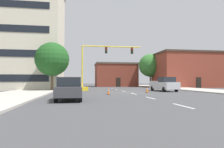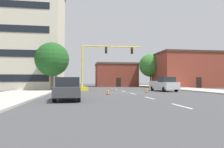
{
  "view_description": "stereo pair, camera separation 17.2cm",
  "coord_description": "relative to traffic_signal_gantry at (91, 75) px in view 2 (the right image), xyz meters",
  "views": [
    {
      "loc": [
        -5.88,
        -24.86,
        1.47
      ],
      "look_at": [
        -0.94,
        6.97,
        2.58
      ],
      "focal_mm": 31.77,
      "sensor_mm": 36.0,
      "label": 1
    },
    {
      "loc": [
        -5.71,
        -24.89,
        1.47
      ],
      "look_at": [
        -0.94,
        6.97,
        2.58
      ],
      "focal_mm": 31.77,
      "sensor_mm": 36.0,
      "label": 2
    }
  ],
  "objects": [
    {
      "name": "lane_stripe_seg_2",
      "position": [
        4.43,
        -8.15,
        -2.29
      ],
      "size": [
        0.16,
        2.4,
        0.01
      ],
      "primitive_type": "cube",
      "color": "silver",
      "rests_on": "ground_plane"
    },
    {
      "name": "ground_plane",
      "position": [
        4.43,
        -5.15,
        -2.3
      ],
      "size": [
        160.0,
        160.0,
        0.0
      ],
      "primitive_type": "plane",
      "color": "#424244"
    },
    {
      "name": "traffic_signal_gantry",
      "position": [
        0.0,
        0.0,
        0.0
      ],
      "size": [
        9.96,
        1.2,
        6.83
      ],
      "color": "yellow",
      "rests_on": "ground_plane"
    },
    {
      "name": "building_brick_center",
      "position": [
        7.4,
        21.02,
        0.72
      ],
      "size": [
        10.55,
        8.05,
        6.01
      ],
      "color": "brown",
      "rests_on": "ground_plane"
    },
    {
      "name": "building_tall_left",
      "position": [
        -12.15,
        7.83,
        7.29
      ],
      "size": [
        14.44,
        12.75,
        19.16
      ],
      "color": "beige",
      "rests_on": "ground_plane"
    },
    {
      "name": "tree_right_far",
      "position": [
        14.99,
        15.64,
        2.88
      ],
      "size": [
        5.52,
        5.52,
        7.95
      ],
      "color": "brown",
      "rests_on": "ground_plane"
    },
    {
      "name": "sidewalk_right",
      "position": [
        16.8,
        2.85,
        -2.23
      ],
      "size": [
        6.0,
        56.0,
        0.14
      ],
      "primitive_type": "cube",
      "color": "#B2ADA3",
      "rests_on": "ground_plane"
    },
    {
      "name": "sidewalk_left",
      "position": [
        -7.93,
        2.85,
        -2.23
      ],
      "size": [
        6.0,
        56.0,
        0.14
      ],
      "primitive_type": "cube",
      "color": "#B2ADA3",
      "rests_on": "ground_plane"
    },
    {
      "name": "tree_left_near",
      "position": [
        -5.63,
        -0.44,
        2.29
      ],
      "size": [
        4.87,
        4.87,
        7.03
      ],
      "color": "brown",
      "rests_on": "ground_plane"
    },
    {
      "name": "traffic_cone_roadside_a",
      "position": [
        1.45,
        -8.93,
        -1.97
      ],
      "size": [
        0.36,
        0.36,
        0.66
      ],
      "color": "black",
      "rests_on": "ground_plane"
    },
    {
      "name": "lane_stripe_seg_5",
      "position": [
        4.43,
        8.35,
        -2.29
      ],
      "size": [
        0.16,
        2.4,
        0.01
      ],
      "primitive_type": "cube",
      "color": "silver",
      "rests_on": "ground_plane"
    },
    {
      "name": "lane_stripe_seg_3",
      "position": [
        4.43,
        -2.65,
        -2.29
      ],
      "size": [
        0.16,
        2.4,
        0.01
      ],
      "primitive_type": "cube",
      "color": "silver",
      "rests_on": "ground_plane"
    },
    {
      "name": "lane_stripe_seg_1",
      "position": [
        4.43,
        -13.65,
        -2.29
      ],
      "size": [
        0.16,
        2.4,
        0.01
      ],
      "primitive_type": "cube",
      "color": "silver",
      "rests_on": "ground_plane"
    },
    {
      "name": "building_row_right",
      "position": [
        22.33,
        11.8,
        1.63
      ],
      "size": [
        14.03,
        9.14,
        7.82
      ],
      "color": "brown",
      "rests_on": "ground_plane"
    },
    {
      "name": "traffic_cone_roadside_b",
      "position": [
        6.71,
        -6.2,
        -1.94
      ],
      "size": [
        0.36,
        0.36,
        0.73
      ],
      "color": "black",
      "rests_on": "ground_plane"
    },
    {
      "name": "lane_stripe_seg_4",
      "position": [
        4.43,
        2.85,
        -2.29
      ],
      "size": [
        0.16,
        2.4,
        0.01
      ],
      "primitive_type": "cube",
      "color": "silver",
      "rests_on": "ground_plane"
    },
    {
      "name": "pickup_truck_silver",
      "position": [
        10.15,
        -3.33,
        -1.32
      ],
      "size": [
        2.4,
        5.54,
        1.99
      ],
      "color": "#BCBCC1",
      "rests_on": "ground_plane"
    },
    {
      "name": "lane_stripe_seg_0",
      "position": [
        4.43,
        -19.15,
        -2.29
      ],
      "size": [
        0.16,
        2.4,
        0.01
      ],
      "primitive_type": "cube",
      "color": "silver",
      "rests_on": "ground_plane"
    },
    {
      "name": "sedan_dark_gray_near_left",
      "position": [
        -2.34,
        -14.53,
        -1.41
      ],
      "size": [
        1.92,
        4.52,
        1.74
      ],
      "color": "#3D3D42",
      "rests_on": "ground_plane"
    }
  ]
}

